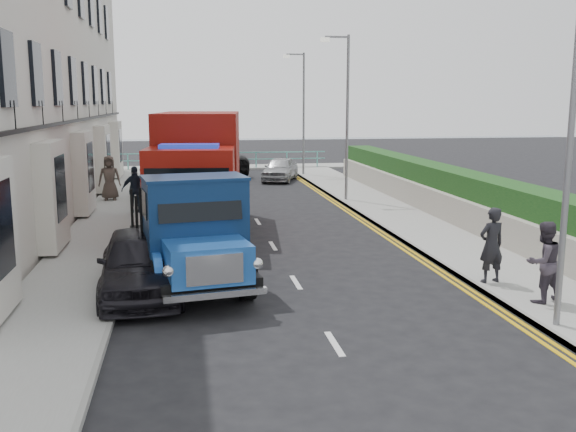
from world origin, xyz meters
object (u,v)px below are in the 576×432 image
at_px(lamp_mid, 345,108).
at_px(bedford_lorry, 194,240).
at_px(parked_car_front, 140,263).
at_px(pedestrian_east_near, 491,245).
at_px(lamp_far, 302,106).
at_px(red_lorry, 199,169).
at_px(lamp_near, 566,117).

bearing_deg(lamp_mid, bedford_lorry, -118.01).
xyz_separation_m(lamp_mid, parked_car_front, (-7.78, -12.44, -3.25)).
relative_size(lamp_mid, bedford_lorry, 1.21).
bearing_deg(bedford_lorry, pedestrian_east_near, -15.68).
xyz_separation_m(lamp_far, bedford_lorry, (-6.56, -22.34, -2.79)).
distance_m(red_lorry, parked_car_front, 7.35).
distance_m(lamp_mid, red_lorry, 8.48).
bearing_deg(parked_car_front, lamp_near, -28.33).
bearing_deg(lamp_near, bedford_lorry, 150.87).
xyz_separation_m(lamp_far, pedestrian_east_near, (0.22, -23.09, -2.99)).
distance_m(bedford_lorry, parked_car_front, 1.30).
bearing_deg(parked_car_front, pedestrian_east_near, -8.38).
height_order(lamp_near, red_lorry, lamp_near).
height_order(lamp_near, lamp_far, same).
relative_size(lamp_near, parked_car_front, 1.60).
xyz_separation_m(parked_car_front, pedestrian_east_near, (8.00, -0.65, 0.26)).
height_order(lamp_far, red_lorry, lamp_far).
relative_size(lamp_mid, pedestrian_east_near, 3.95).
distance_m(lamp_mid, lamp_far, 10.00).
height_order(lamp_mid, red_lorry, lamp_mid).
relative_size(lamp_near, red_lorry, 0.91).
xyz_separation_m(bedford_lorry, parked_car_front, (-1.21, -0.10, -0.46)).
xyz_separation_m(lamp_near, lamp_far, (0.00, 26.00, 0.00)).
xyz_separation_m(lamp_far, red_lorry, (-6.28, -15.37, -1.91)).
bearing_deg(lamp_far, bedford_lorry, -106.37).
bearing_deg(pedestrian_east_near, red_lorry, -60.92).
height_order(bedford_lorry, pedestrian_east_near, bedford_lorry).
xyz_separation_m(lamp_near, lamp_mid, (0.00, 16.00, 0.00)).
height_order(lamp_far, bedford_lorry, lamp_far).
bearing_deg(pedestrian_east_near, lamp_near, 74.60).
bearing_deg(lamp_far, lamp_mid, -90.00).
bearing_deg(lamp_mid, red_lorry, -139.46).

